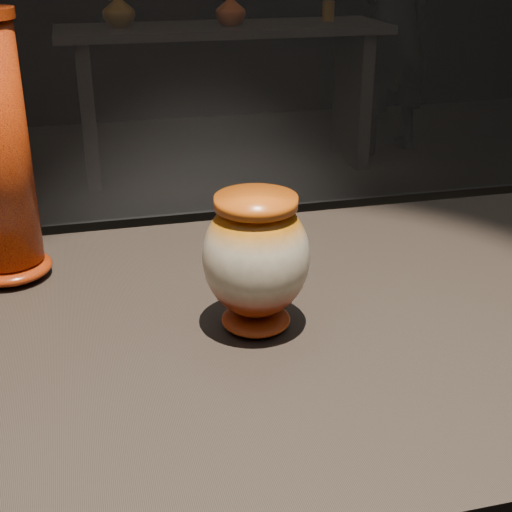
# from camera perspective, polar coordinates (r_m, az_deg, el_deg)

# --- Properties ---
(display_plinth) EXTENTS (2.00, 0.80, 0.90)m
(display_plinth) POSITION_cam_1_polar(r_m,az_deg,el_deg) (1.19, 3.89, -16.19)
(display_plinth) COLOR black
(display_plinth) RESTS_ON ground
(main_vase) EXTENTS (0.18, 0.18, 0.19)m
(main_vase) POSITION_cam_1_polar(r_m,az_deg,el_deg) (0.95, 0.00, -0.19)
(main_vase) COLOR maroon
(main_vase) RESTS_ON display_plinth
(back_shelf) EXTENTS (2.00, 0.60, 0.90)m
(back_shelf) POSITION_cam_1_polar(r_m,az_deg,el_deg) (4.55, -2.53, 14.69)
(back_shelf) COLOR black
(back_shelf) RESTS_ON ground
(back_vase_left) EXTENTS (0.22, 0.22, 0.20)m
(back_vase_left) POSITION_cam_1_polar(r_m,az_deg,el_deg) (4.44, -10.94, 18.78)
(back_vase_left) COLOR brown
(back_vase_left) RESTS_ON back_shelf
(back_vase_mid) EXTENTS (0.22, 0.22, 0.18)m
(back_vase_mid) POSITION_cam_1_polar(r_m,az_deg,el_deg) (4.46, -2.05, 19.12)
(back_vase_mid) COLOR maroon
(back_vase_mid) RESTS_ON back_shelf
(back_vase_right) EXTENTS (0.08, 0.08, 0.12)m
(back_vase_right) POSITION_cam_1_polar(r_m,az_deg,el_deg) (4.73, 5.81, 18.92)
(back_vase_right) COLOR brown
(back_vase_right) RESTS_ON back_shelf
(visitor) EXTENTS (0.72, 0.56, 1.76)m
(visitor) POSITION_cam_1_polar(r_m,az_deg,el_deg) (5.03, 10.93, 18.02)
(visitor) COLOR black
(visitor) RESTS_ON ground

